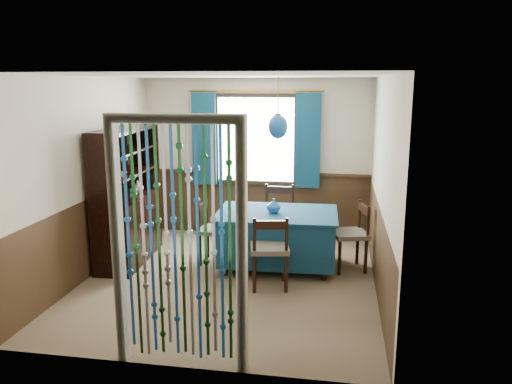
% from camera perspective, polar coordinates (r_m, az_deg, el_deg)
% --- Properties ---
extents(floor, '(4.00, 4.00, 0.00)m').
position_cam_1_polar(floor, '(6.37, -2.98, -9.98)').
color(floor, brown).
rests_on(floor, ground).
extents(ceiling, '(4.00, 4.00, 0.00)m').
position_cam_1_polar(ceiling, '(5.89, -3.26, 13.14)').
color(ceiling, silver).
rests_on(ceiling, ground).
extents(wall_back, '(3.60, 0.00, 3.60)m').
position_cam_1_polar(wall_back, '(7.94, 0.04, 3.89)').
color(wall_back, beige).
rests_on(wall_back, ground).
extents(wall_front, '(3.60, 0.00, 3.60)m').
position_cam_1_polar(wall_front, '(4.13, -9.19, -4.18)').
color(wall_front, beige).
rests_on(wall_front, ground).
extents(wall_left, '(0.00, 4.00, 4.00)m').
position_cam_1_polar(wall_left, '(6.63, -18.48, 1.57)').
color(wall_left, beige).
rests_on(wall_left, ground).
extents(wall_right, '(0.00, 4.00, 4.00)m').
position_cam_1_polar(wall_right, '(5.88, 14.25, 0.54)').
color(wall_right, beige).
rests_on(wall_right, ground).
extents(wainscot_back, '(3.60, 0.00, 3.60)m').
position_cam_1_polar(wainscot_back, '(8.07, 0.02, -1.40)').
color(wainscot_back, '#392715').
rests_on(wainscot_back, ground).
extents(wainscot_front, '(3.60, 0.00, 3.60)m').
position_cam_1_polar(wainscot_front, '(4.41, -8.79, -13.50)').
color(wainscot_front, '#392715').
rests_on(wainscot_front, ground).
extents(wainscot_left, '(0.00, 4.00, 4.00)m').
position_cam_1_polar(wainscot_left, '(6.80, -17.94, -4.65)').
color(wainscot_left, '#392715').
rests_on(wainscot_left, ground).
extents(wainscot_right, '(0.00, 4.00, 4.00)m').
position_cam_1_polar(wainscot_right, '(6.08, 13.74, -6.40)').
color(wainscot_right, '#392715').
rests_on(wainscot_right, ground).
extents(window, '(1.32, 0.12, 1.42)m').
position_cam_1_polar(window, '(7.85, -0.02, 6.00)').
color(window, black).
rests_on(window, wall_back).
extents(doorway, '(1.16, 0.12, 2.18)m').
position_cam_1_polar(doorway, '(4.25, -8.84, -6.54)').
color(doorway, silver).
rests_on(doorway, ground).
extents(dining_table, '(1.61, 1.14, 0.76)m').
position_cam_1_polar(dining_table, '(6.65, 2.39, -4.98)').
color(dining_table, navy).
rests_on(dining_table, floor).
extents(chair_near, '(0.52, 0.51, 0.91)m').
position_cam_1_polar(chair_near, '(5.96, 1.58, -6.56)').
color(chair_near, black).
rests_on(chair_near, floor).
extents(chair_far, '(0.47, 0.45, 0.96)m').
position_cam_1_polar(chair_far, '(7.31, 2.54, -2.82)').
color(chair_far, black).
rests_on(chair_far, floor).
extents(chair_left, '(0.42, 0.44, 0.86)m').
position_cam_1_polar(chair_left, '(6.83, -4.93, -4.37)').
color(chair_left, black).
rests_on(chair_left, floor).
extents(chair_right, '(0.53, 0.54, 0.90)m').
position_cam_1_polar(chair_right, '(6.67, 10.88, -4.77)').
color(chair_right, black).
rests_on(chair_right, floor).
extents(sideboard, '(0.55, 1.42, 1.83)m').
position_cam_1_polar(sideboard, '(7.07, -14.46, -2.71)').
color(sideboard, black).
rests_on(sideboard, floor).
extents(pendant_lamp, '(0.25, 0.25, 0.78)m').
position_cam_1_polar(pendant_lamp, '(6.37, 2.51, 7.49)').
color(pendant_lamp, olive).
rests_on(pendant_lamp, ceiling).
extents(vase_table, '(0.21, 0.21, 0.17)m').
position_cam_1_polar(vase_table, '(6.52, 2.03, -1.63)').
color(vase_table, '#144D8F').
rests_on(vase_table, dining_table).
extents(bowl_shelf, '(0.25, 0.25, 0.05)m').
position_cam_1_polar(bowl_shelf, '(6.62, -15.39, 1.99)').
color(bowl_shelf, beige).
rests_on(bowl_shelf, sideboard).
extents(vase_sideboard, '(0.20, 0.20, 0.18)m').
position_cam_1_polar(vase_sideboard, '(7.19, -13.38, 0.69)').
color(vase_sideboard, beige).
rests_on(vase_sideboard, sideboard).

